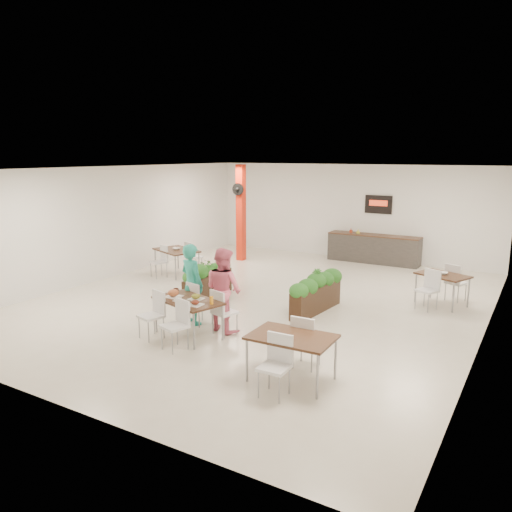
{
  "coord_description": "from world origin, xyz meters",
  "views": [
    {
      "loc": [
        5.87,
        -10.24,
        3.55
      ],
      "look_at": [
        -0.18,
        0.0,
        1.1
      ],
      "focal_mm": 35.0,
      "sensor_mm": 36.0,
      "label": 1
    }
  ],
  "objects": [
    {
      "name": "diner_man",
      "position": [
        -0.44,
        -2.2,
        0.86
      ],
      "size": [
        0.72,
        0.57,
        1.72
      ],
      "primitive_type": "imported",
      "rotation": [
        0.0,
        0.0,
        2.86
      ],
      "color": "teal",
      "rests_on": "ground"
    },
    {
      "name": "main_table",
      "position": [
        -0.05,
        -2.85,
        0.64
      ],
      "size": [
        1.62,
        1.89,
        0.92
      ],
      "rotation": [
        0.0,
        0.0,
        -0.28
      ],
      "color": "#311A10",
      "rests_on": "ground"
    },
    {
      "name": "side_table_c",
      "position": [
        2.6,
        -3.59,
        0.63
      ],
      "size": [
        1.33,
        1.63,
        0.92
      ],
      "rotation": [
        0.0,
        0.0,
        0.02
      ],
      "color": "#311A10",
      "rests_on": "ground"
    },
    {
      "name": "room_shell",
      "position": [
        0.0,
        0.0,
        2.01
      ],
      "size": [
        10.1,
        12.1,
        3.22
      ],
      "color": "white",
      "rests_on": "ground"
    },
    {
      "name": "red_column",
      "position": [
        -3.0,
        3.79,
        1.64
      ],
      "size": [
        0.4,
        0.41,
        3.2
      ],
      "color": "red",
      "rests_on": "ground"
    },
    {
      "name": "side_table_a",
      "position": [
        -3.56,
        1.08,
        0.64
      ],
      "size": [
        1.58,
        1.66,
        0.92
      ],
      "rotation": [
        0.0,
        0.0,
        -0.37
      ],
      "color": "#311A10",
      "rests_on": "ground"
    },
    {
      "name": "ground",
      "position": [
        0.0,
        0.0,
        0.0
      ],
      "size": [
        12.0,
        12.0,
        0.0
      ],
      "primitive_type": "plane",
      "color": "beige",
      "rests_on": "ground"
    },
    {
      "name": "service_counter",
      "position": [
        1.0,
        5.65,
        0.49
      ],
      "size": [
        3.0,
        0.64,
        2.2
      ],
      "color": "#2C2927",
      "rests_on": "ground"
    },
    {
      "name": "planter_left",
      "position": [
        -1.27,
        -0.49,
        0.51
      ],
      "size": [
        0.49,
        1.92,
        1.0
      ],
      "rotation": [
        0.0,
        0.0,
        1.63
      ],
      "color": "black",
      "rests_on": "ground"
    },
    {
      "name": "planter_right",
      "position": [
        1.5,
        -0.15,
        0.5
      ],
      "size": [
        0.54,
        1.93,
        1.01
      ],
      "rotation": [
        0.0,
        0.0,
        1.48
      ],
      "color": "black",
      "rests_on": "ground"
    },
    {
      "name": "diner_woman",
      "position": [
        0.36,
        -2.2,
        0.86
      ],
      "size": [
        0.98,
        0.85,
        1.71
      ],
      "primitive_type": "imported",
      "rotation": [
        0.0,
        0.0,
        2.86
      ],
      "color": "pink",
      "rests_on": "ground"
    },
    {
      "name": "side_table_b",
      "position": [
        3.86,
        1.86,
        0.62
      ],
      "size": [
        1.32,
        1.66,
        0.92
      ],
      "rotation": [
        0.0,
        0.0,
        -0.39
      ],
      "color": "#311A10",
      "rests_on": "ground"
    }
  ]
}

